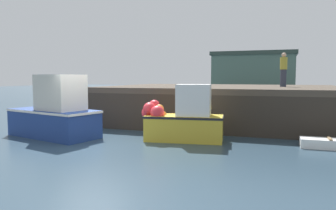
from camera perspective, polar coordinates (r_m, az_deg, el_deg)
ground at (r=11.77m, az=-13.32°, el=-6.78°), size 120.00×160.00×0.10m
pier at (r=16.49m, az=9.14°, el=2.24°), size 11.36×8.48×1.85m
fishing_boat_near_left at (r=13.19m, az=-19.26°, el=-1.48°), size 4.05×2.50×2.41m
fishing_boat_near_right at (r=11.73m, az=2.65°, el=-2.41°), size 3.22×1.51×2.06m
rowboat at (r=11.80m, az=26.62°, el=-6.13°), size 1.79×0.72×0.35m
dockworker at (r=16.62m, az=19.74°, el=5.89°), size 0.34×0.34×1.64m
warehouse at (r=45.63m, az=14.92°, el=5.45°), size 10.84×6.88×5.67m
mooring_buoy_foreground at (r=13.82m, az=-23.70°, el=-3.81°), size 0.44×0.44×0.69m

